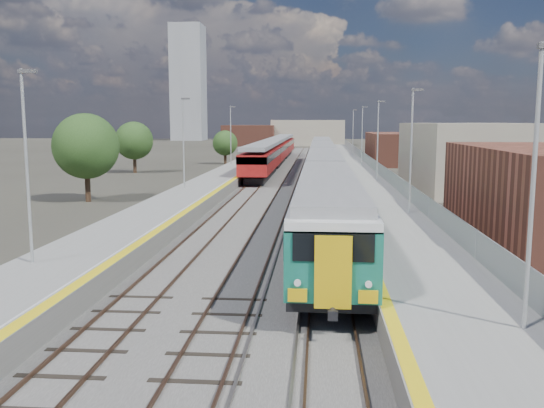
# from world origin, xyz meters

# --- Properties ---
(ground) EXTENTS (320.00, 320.00, 0.00)m
(ground) POSITION_xyz_m (0.00, 50.00, 0.00)
(ground) COLOR #47443A
(ground) RESTS_ON ground
(ballast_bed) EXTENTS (10.50, 155.00, 0.06)m
(ballast_bed) POSITION_xyz_m (-2.25, 52.50, 0.03)
(ballast_bed) COLOR #565451
(ballast_bed) RESTS_ON ground
(tracks) EXTENTS (8.96, 160.00, 0.17)m
(tracks) POSITION_xyz_m (-1.65, 54.18, 0.11)
(tracks) COLOR #4C3323
(tracks) RESTS_ON ground
(platform_right) EXTENTS (4.70, 155.00, 8.52)m
(platform_right) POSITION_xyz_m (5.28, 52.49, 0.54)
(platform_right) COLOR slate
(platform_right) RESTS_ON ground
(platform_left) EXTENTS (4.30, 155.00, 8.52)m
(platform_left) POSITION_xyz_m (-9.05, 52.49, 0.52)
(platform_left) COLOR slate
(platform_left) RESTS_ON ground
(buildings) EXTENTS (72.00, 185.50, 40.00)m
(buildings) POSITION_xyz_m (-18.12, 138.60, 10.70)
(buildings) COLOR brown
(buildings) RESTS_ON ground
(green_train) EXTENTS (3.01, 83.66, 3.31)m
(green_train) POSITION_xyz_m (1.50, 45.09, 2.33)
(green_train) COLOR black
(green_train) RESTS_ON ground
(red_train) EXTENTS (3.07, 62.24, 3.88)m
(red_train) POSITION_xyz_m (-5.50, 73.65, 2.29)
(red_train) COLOR black
(red_train) RESTS_ON ground
(tree_a) EXTENTS (5.34, 5.34, 7.23)m
(tree_a) POSITION_xyz_m (-17.86, 32.26, 4.55)
(tree_a) COLOR #382619
(tree_a) RESTS_ON ground
(tree_b) EXTENTS (4.85, 4.85, 6.57)m
(tree_b) POSITION_xyz_m (-22.56, 58.98, 4.13)
(tree_b) COLOR #382619
(tree_b) RESTS_ON ground
(tree_c) EXTENTS (3.85, 3.85, 5.22)m
(tree_c) POSITION_xyz_m (-13.35, 74.76, 3.28)
(tree_c) COLOR #382619
(tree_c) RESTS_ON ground
(tree_d) EXTENTS (4.69, 4.69, 6.35)m
(tree_d) POSITION_xyz_m (20.70, 65.47, 4.00)
(tree_d) COLOR #382619
(tree_d) RESTS_ON ground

